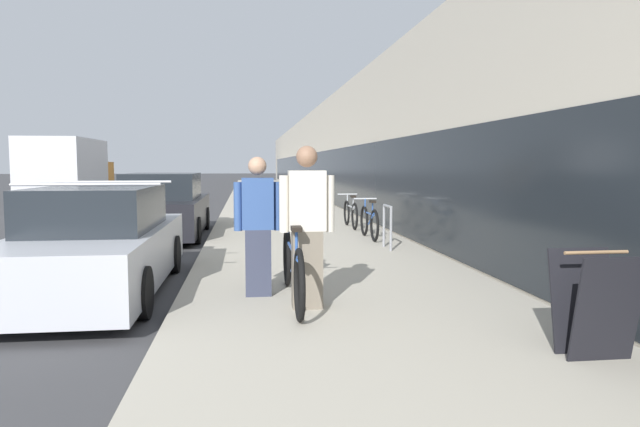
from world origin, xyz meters
TOP-DOWN VIEW (x-y plane):
  - sidewalk_slab at (5.89, 21.00)m, footprint 4.28×70.00m
  - storefront_facade at (13.06, 29.00)m, footprint 10.01×70.00m
  - tandem_bicycle at (5.14, 2.18)m, footprint 0.52×2.51m
  - person_rider at (5.28, 1.87)m, footprint 0.62×0.24m
  - person_bystander at (4.74, 2.55)m, footprint 0.58×0.23m
  - bike_rack_hoop at (7.27, 6.13)m, footprint 0.05×0.60m
  - cruiser_bike_nearest at (7.25, 7.68)m, footprint 0.52×1.73m
  - cruiser_bike_middle at (7.25, 9.91)m, footprint 0.52×1.80m
  - sandwich_board_sign at (7.48, -0.08)m, footprint 0.56×0.56m
  - parked_sedan_curbside at (2.64, 3.48)m, footprint 1.79×4.65m
  - vintage_roadster_curbside at (2.61, 9.62)m, footprint 1.97×4.73m
  - moving_truck at (-2.42, 19.36)m, footprint 2.32×6.02m

SIDE VIEW (x-z plane):
  - sidewalk_slab at x=5.89m, z-range 0.00..0.13m
  - cruiser_bike_middle at x=7.25m, z-range 0.07..0.91m
  - cruiser_bike_nearest at x=7.25m, z-range 0.06..0.93m
  - tandem_bicycle at x=5.14m, z-range 0.05..1.01m
  - sandwich_board_sign at x=7.48m, z-range 0.13..1.03m
  - bike_rack_hoop at x=7.27m, z-range 0.22..1.06m
  - parked_sedan_curbside at x=2.64m, z-range -0.09..1.41m
  - vintage_roadster_curbside at x=2.61m, z-range -0.07..1.46m
  - person_bystander at x=4.74m, z-range 0.13..1.84m
  - person_rider at x=5.28m, z-range 0.13..1.95m
  - moving_truck at x=-2.42m, z-range 0.02..2.75m
  - storefront_facade at x=13.06m, z-range 0.00..4.57m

